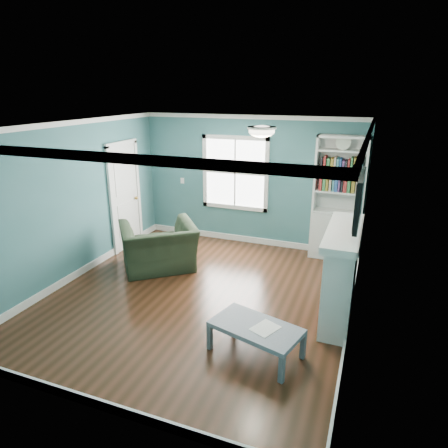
% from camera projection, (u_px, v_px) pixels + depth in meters
% --- Properties ---
extents(floor, '(5.00, 5.00, 0.00)m').
position_uv_depth(floor, '(199.00, 296.00, 6.23)').
color(floor, black).
rests_on(floor, ground).
extents(room_walls, '(5.00, 5.00, 5.00)m').
position_uv_depth(room_walls, '(197.00, 198.00, 5.73)').
color(room_walls, '#326A6C').
rests_on(room_walls, ground).
extents(trim, '(4.50, 5.00, 2.60)m').
position_uv_depth(trim, '(198.00, 221.00, 5.84)').
color(trim, white).
rests_on(trim, ground).
extents(window, '(1.40, 0.06, 1.50)m').
position_uv_depth(window, '(235.00, 173.00, 8.07)').
color(window, white).
rests_on(window, room_walls).
extents(bookshelf, '(0.90, 0.35, 2.31)m').
position_uv_depth(bookshelf, '(337.00, 211.00, 7.37)').
color(bookshelf, silver).
rests_on(bookshelf, ground).
extents(fireplace, '(0.44, 1.58, 1.30)m').
position_uv_depth(fireplace, '(342.00, 275.00, 5.50)').
color(fireplace, black).
rests_on(fireplace, ground).
extents(tv, '(0.06, 1.10, 0.65)m').
position_uv_depth(tv, '(360.00, 199.00, 5.11)').
color(tv, black).
rests_on(tv, fireplace).
extents(door, '(0.12, 0.98, 2.17)m').
position_uv_depth(door, '(125.00, 195.00, 7.88)').
color(door, silver).
rests_on(door, ground).
extents(ceiling_fixture, '(0.38, 0.38, 0.15)m').
position_uv_depth(ceiling_fixture, '(262.00, 131.00, 5.20)').
color(ceiling_fixture, white).
rests_on(ceiling_fixture, room_walls).
extents(light_switch, '(0.08, 0.01, 0.12)m').
position_uv_depth(light_switch, '(182.00, 181.00, 8.55)').
color(light_switch, white).
rests_on(light_switch, room_walls).
extents(recliner, '(1.50, 1.43, 1.10)m').
position_uv_depth(recliner, '(158.00, 239.00, 7.03)').
color(recliner, black).
rests_on(recliner, ground).
extents(coffee_table, '(1.18, 0.85, 0.39)m').
position_uv_depth(coffee_table, '(256.00, 329.00, 4.77)').
color(coffee_table, '#4F555F').
rests_on(coffee_table, ground).
extents(paper_sheet, '(0.36, 0.39, 0.00)m').
position_uv_depth(paper_sheet, '(265.00, 328.00, 4.70)').
color(paper_sheet, white).
rests_on(paper_sheet, coffee_table).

